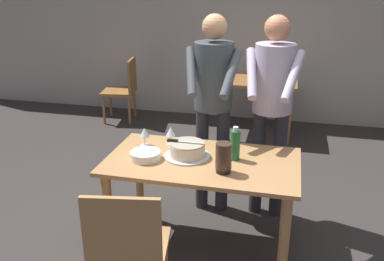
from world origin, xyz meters
name	(u,v)px	position (x,y,z in m)	size (l,w,h in m)	color
ground_plane	(201,247)	(0.00, 0.00, 0.00)	(14.00, 14.00, 0.00)	#383330
back_wall	(253,24)	(0.00, 3.28, 1.35)	(10.00, 0.12, 2.70)	#BCB7AD
main_dining_table	(202,176)	(0.00, 0.00, 0.62)	(1.38, 0.78, 0.75)	tan
cake_on_platter	(187,150)	(-0.12, 0.03, 0.80)	(0.34, 0.34, 0.11)	silver
cake_knife	(178,141)	(-0.19, 0.03, 0.87)	(0.27, 0.03, 0.02)	silver
plate_stack	(145,155)	(-0.40, -0.09, 0.78)	(0.22, 0.22, 0.06)	white
wine_glass_near	(145,133)	(-0.49, 0.16, 0.85)	(0.08, 0.08, 0.14)	silver
wine_glass_far	(171,132)	(-0.30, 0.23, 0.85)	(0.08, 0.08, 0.14)	silver
water_bottle	(235,145)	(0.23, 0.06, 0.86)	(0.07, 0.07, 0.25)	#1E6B38
hurricane_lamp	(224,158)	(0.18, -0.16, 0.86)	(0.11, 0.11, 0.21)	black
person_cutting_cake	(213,94)	(-0.04, 0.60, 1.08)	(0.47, 0.56, 1.72)	#2D2D38
person_standing_beside	(272,97)	(0.44, 0.63, 1.08)	(0.47, 0.56, 1.72)	#2D2D38
chair_near_side	(128,247)	(-0.28, -0.76, 0.49)	(0.51, 0.51, 0.90)	tan
background_table	(257,92)	(0.16, 2.58, 0.58)	(1.00, 0.70, 0.74)	#9E6633
background_chair_1	(124,87)	(-1.72, 2.70, 0.49)	(0.51, 0.51, 0.90)	#9E6633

